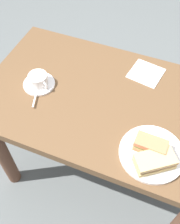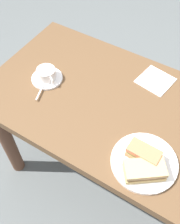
{
  "view_description": "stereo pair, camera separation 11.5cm",
  "coord_description": "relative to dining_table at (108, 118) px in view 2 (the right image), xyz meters",
  "views": [
    {
      "loc": [
        -0.23,
        0.76,
        1.68
      ],
      "look_at": [
        0.03,
        0.12,
        0.76
      ],
      "focal_mm": 43.35,
      "sensor_mm": 36.0,
      "label": 1
    },
    {
      "loc": [
        -0.33,
        0.71,
        1.68
      ],
      "look_at": [
        0.03,
        0.12,
        0.76
      ],
      "focal_mm": 43.35,
      "sensor_mm": 36.0,
      "label": 2
    }
  ],
  "objects": [
    {
      "name": "napkin",
      "position": [
        -0.13,
        -0.23,
        0.14
      ],
      "size": [
        0.17,
        0.17,
        0.0
      ],
      "primitive_type": "cube",
      "rotation": [
        0.0,
        0.0,
        -0.16
      ],
      "color": "white",
      "rests_on": "dining_table"
    },
    {
      "name": "sandwich_plate",
      "position": [
        -0.26,
        0.2,
        0.14
      ],
      "size": [
        0.26,
        0.26,
        0.01
      ],
      "primitive_type": "cylinder",
      "color": "white",
      "rests_on": "dining_table"
    },
    {
      "name": "spoon",
      "position": [
        0.3,
        0.11,
        0.15
      ],
      "size": [
        0.04,
        0.1,
        0.01
      ],
      "color": "silver",
      "rests_on": "coffee_saucer"
    },
    {
      "name": "sandwich_back",
      "position": [
        -0.28,
        0.25,
        0.18
      ],
      "size": [
        0.17,
        0.15,
        0.05
      ],
      "color": "tan",
      "rests_on": "sandwich_plate"
    },
    {
      "name": "dining_table",
      "position": [
        0.0,
        0.0,
        0.0
      ],
      "size": [
        1.16,
        0.7,
        0.73
      ],
      "color": "brown",
      "rests_on": "ground_plane"
    },
    {
      "name": "coffee_cup",
      "position": [
        0.32,
        0.04,
        0.17
      ],
      "size": [
        0.11,
        0.09,
        0.05
      ],
      "color": "white",
      "rests_on": "coffee_saucer"
    },
    {
      "name": "ground_plane",
      "position": [
        0.0,
        0.0,
        -0.59
      ],
      "size": [
        6.0,
        6.0,
        0.0
      ],
      "primitive_type": "plane",
      "color": "#595E5D"
    },
    {
      "name": "coffee_saucer",
      "position": [
        0.33,
        0.04,
        0.14
      ],
      "size": [
        0.15,
        0.15,
        0.01
      ],
      "primitive_type": "cylinder",
      "color": "white",
      "rests_on": "dining_table"
    },
    {
      "name": "sandwich_front",
      "position": [
        -0.25,
        0.19,
        0.18
      ],
      "size": [
        0.13,
        0.07,
        0.05
      ],
      "color": "#C07B50",
      "rests_on": "sandwich_plate"
    }
  ]
}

